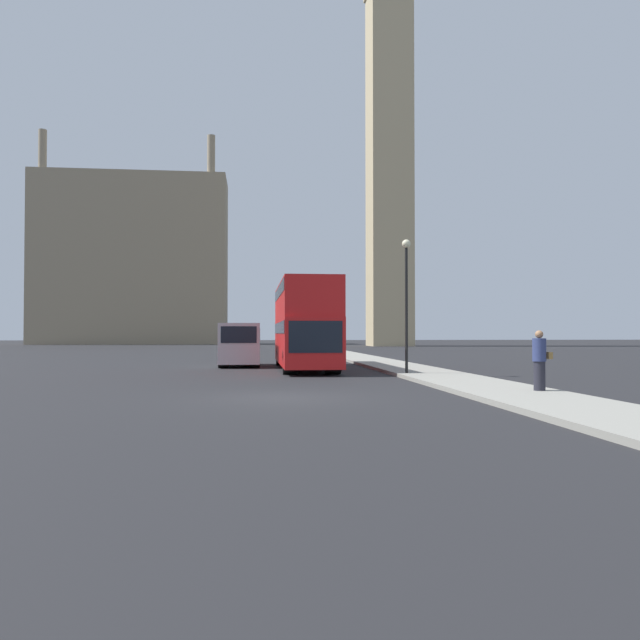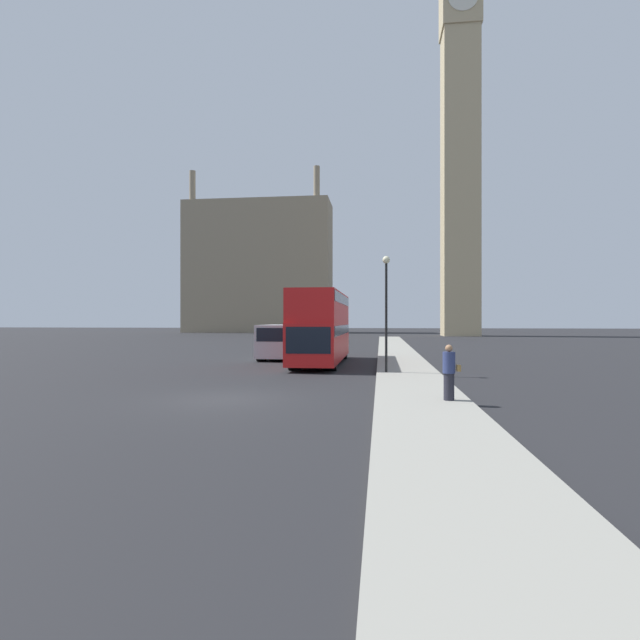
{
  "view_description": "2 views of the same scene",
  "coord_description": "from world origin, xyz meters",
  "px_view_note": "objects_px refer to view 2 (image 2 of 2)",
  "views": [
    {
      "loc": [
        -0.9,
        -17.49,
        1.8
      ],
      "look_at": [
        2.39,
        13.13,
        2.46
      ],
      "focal_mm": 35.0,
      "sensor_mm": 36.0,
      "label": 1
    },
    {
      "loc": [
        5.19,
        -16.18,
        2.65
      ],
      "look_at": [
        0.36,
        23.5,
        2.65
      ],
      "focal_mm": 28.0,
      "sensor_mm": 36.0,
      "label": 2
    }
  ],
  "objects_px": {
    "red_double_decker_bus": "(322,325)",
    "street_lamp": "(386,296)",
    "white_van": "(279,341)",
    "pedestrian": "(449,372)",
    "clock_tower": "(460,113)"
  },
  "relations": [
    {
      "from": "red_double_decker_bus",
      "to": "pedestrian",
      "type": "distance_m",
      "value": 15.13
    },
    {
      "from": "red_double_decker_bus",
      "to": "street_lamp",
      "type": "xyz_separation_m",
      "value": [
        3.8,
        -5.71,
        1.45
      ]
    },
    {
      "from": "clock_tower",
      "to": "white_van",
      "type": "distance_m",
      "value": 67.17
    },
    {
      "from": "white_van",
      "to": "pedestrian",
      "type": "relative_size",
      "value": 2.95
    },
    {
      "from": "red_double_decker_bus",
      "to": "white_van",
      "type": "xyz_separation_m",
      "value": [
        -3.28,
        3.09,
        -1.12
      ]
    },
    {
      "from": "white_van",
      "to": "street_lamp",
      "type": "xyz_separation_m",
      "value": [
        7.09,
        -8.8,
        2.58
      ]
    },
    {
      "from": "white_van",
      "to": "clock_tower",
      "type": "bearing_deg",
      "value": 69.23
    },
    {
      "from": "red_double_decker_bus",
      "to": "street_lamp",
      "type": "bearing_deg",
      "value": -56.34
    },
    {
      "from": "white_van",
      "to": "pedestrian",
      "type": "bearing_deg",
      "value": -62.34
    },
    {
      "from": "red_double_decker_bus",
      "to": "white_van",
      "type": "bearing_deg",
      "value": 136.71
    },
    {
      "from": "red_double_decker_bus",
      "to": "pedestrian",
      "type": "relative_size",
      "value": 6.51
    },
    {
      "from": "white_van",
      "to": "red_double_decker_bus",
      "type": "bearing_deg",
      "value": -43.29
    },
    {
      "from": "street_lamp",
      "to": "clock_tower",
      "type": "bearing_deg",
      "value": 78.12
    },
    {
      "from": "clock_tower",
      "to": "street_lamp",
      "type": "bearing_deg",
      "value": -101.88
    },
    {
      "from": "clock_tower",
      "to": "red_double_decker_bus",
      "type": "bearing_deg",
      "value": -106.69
    }
  ]
}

